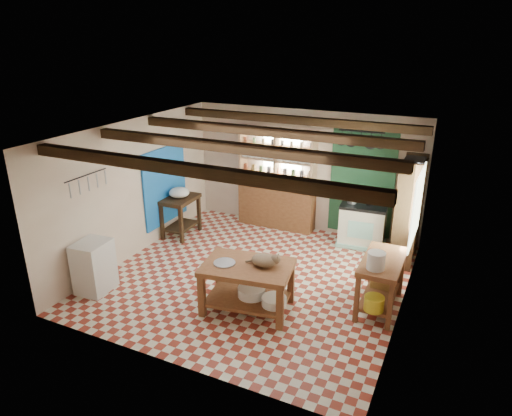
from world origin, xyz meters
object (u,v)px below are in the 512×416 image
at_px(work_table, 248,287).
at_px(white_cabinet, 94,267).
at_px(cat, 264,260).
at_px(stove, 363,225).
at_px(prep_table, 181,216).
at_px(right_counter, 380,284).

height_order(work_table, white_cabinet, white_cabinet).
bearing_deg(work_table, white_cabinet, -176.22).
xyz_separation_m(white_cabinet, cat, (2.79, 0.67, 0.42)).
height_order(stove, prep_table, stove).
relative_size(right_counter, cat, 2.95).
height_order(prep_table, white_cabinet, white_cabinet).
bearing_deg(right_counter, prep_table, 166.63).
bearing_deg(white_cabinet, prep_table, 84.81).
distance_m(prep_table, right_counter, 4.50).
height_order(stove, right_counter, stove).
bearing_deg(right_counter, stove, 109.44).
height_order(work_table, prep_table, prep_table).
relative_size(prep_table, cat, 2.12).
bearing_deg(right_counter, white_cabinet, -161.55).
height_order(stove, white_cabinet, stove).
bearing_deg(prep_table, right_counter, -15.26).
xyz_separation_m(stove, right_counter, (0.78, -2.17, -0.02)).
bearing_deg(work_table, cat, 11.31).
xyz_separation_m(work_table, cat, (0.24, 0.09, 0.47)).
distance_m(prep_table, white_cabinet, 2.51).
height_order(white_cabinet, right_counter, white_cabinet).
relative_size(white_cabinet, right_counter, 0.74).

